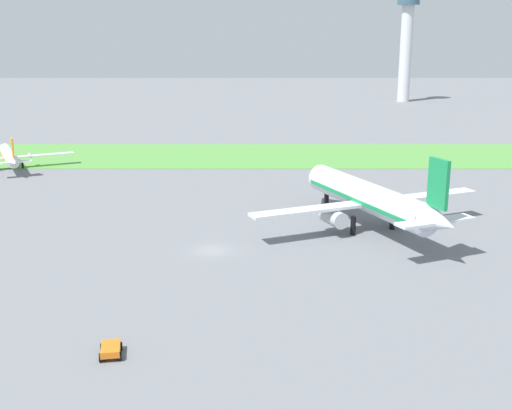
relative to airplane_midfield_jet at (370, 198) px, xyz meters
name	(u,v)px	position (x,y,z in m)	size (l,w,h in m)	color
ground_plane	(213,251)	(-19.95, -8.53, -4.27)	(600.00, 600.00, 0.00)	slate
grass_taxiway_strip	(232,155)	(-19.95, 52.91, -4.23)	(360.00, 28.00, 0.08)	#549342
airplane_midfield_jet	(370,198)	(0.00, 0.00, 0.00)	(31.67, 31.50, 11.86)	silver
airplane_taxiing_turboprop	(10,155)	(-61.56, 38.90, -1.65)	(22.16, 19.26, 7.16)	white
baggage_cart_near_gate	(111,349)	(-26.49, -34.39, -3.70)	(2.12, 2.64, 0.90)	orange
control_tower	(407,39)	(40.39, 162.64, 18.43)	(8.00, 8.00, 38.71)	silver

